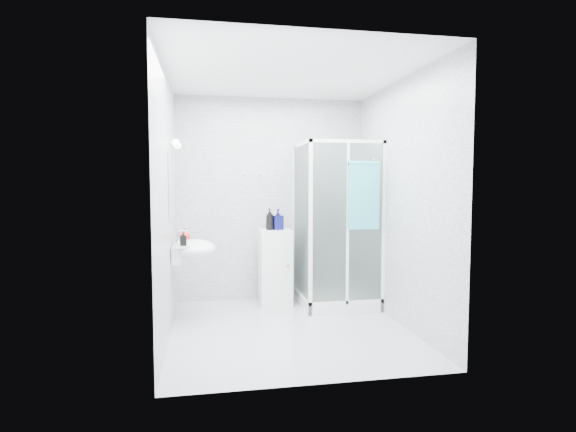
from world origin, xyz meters
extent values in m
cube|color=silver|center=(0.00, 0.00, 1.30)|extent=(2.40, 2.60, 2.60)
cube|color=silver|center=(0.00, 0.00, 0.00)|extent=(2.40, 2.60, 0.01)
cube|color=white|center=(0.00, 0.00, 2.60)|extent=(2.40, 2.60, 0.01)
cube|color=white|center=(0.75, 0.85, 0.06)|extent=(0.90, 0.90, 0.12)
cube|color=white|center=(0.32, 0.85, 1.98)|extent=(0.04, 0.90, 0.04)
cube|color=white|center=(0.75, 0.42, 1.98)|extent=(0.90, 0.04, 0.04)
cube|color=white|center=(0.32, 0.42, 1.00)|extent=(0.04, 0.04, 2.00)
cube|color=white|center=(0.31, 0.85, 1.04)|extent=(0.02, 0.82, 1.84)
cube|color=white|center=(0.75, 0.41, 1.04)|extent=(0.82, 0.02, 1.84)
cube|color=white|center=(0.75, 0.42, 1.04)|extent=(0.03, 0.04, 1.84)
cylinder|color=silver|center=(0.75, 1.24, 1.35)|extent=(0.02, 0.02, 1.00)
cylinder|color=silver|center=(0.75, 1.21, 1.82)|extent=(0.09, 0.05, 0.09)
cylinder|color=silver|center=(0.80, 1.27, 1.05)|extent=(0.12, 0.04, 0.12)
cylinder|color=silver|center=(1.03, 0.38, 1.78)|extent=(0.03, 0.05, 0.03)
cube|color=white|center=(-1.14, 0.45, 0.75)|extent=(0.10, 0.40, 0.18)
ellipsoid|color=white|center=(-0.96, 0.45, 0.80)|extent=(0.46, 0.56, 0.20)
cube|color=white|center=(-1.08, 0.45, 0.85)|extent=(0.16, 0.50, 0.02)
cylinder|color=silver|center=(-1.14, 0.45, 0.93)|extent=(0.04, 0.04, 0.16)
cylinder|color=silver|center=(-1.09, 0.45, 0.99)|extent=(0.12, 0.02, 0.02)
cube|color=white|center=(-1.19, 0.45, 1.50)|extent=(0.02, 0.60, 0.70)
cylinder|color=silver|center=(-1.17, 0.29, 1.92)|extent=(0.05, 0.04, 0.04)
sphere|color=white|center=(-1.13, 0.29, 1.92)|extent=(0.08, 0.08, 0.08)
cylinder|color=silver|center=(-1.17, 0.61, 1.92)|extent=(0.05, 0.04, 0.04)
sphere|color=white|center=(-1.13, 0.61, 1.92)|extent=(0.08, 0.08, 0.08)
cylinder|color=silver|center=(-0.35, 1.27, 1.62)|extent=(0.02, 0.04, 0.02)
sphere|color=silver|center=(-0.35, 1.25, 1.62)|extent=(0.03, 0.03, 0.03)
cylinder|color=silver|center=(-0.15, 1.27, 1.62)|extent=(0.02, 0.04, 0.02)
sphere|color=silver|center=(-0.15, 1.25, 1.62)|extent=(0.03, 0.03, 0.03)
cube|color=white|center=(0.01, 1.01, 0.47)|extent=(0.39, 0.39, 0.94)
cube|color=white|center=(0.01, 0.82, 0.47)|extent=(0.35, 0.01, 0.80)
sphere|color=#C94C1C|center=(0.13, 0.80, 0.52)|extent=(0.03, 0.03, 0.03)
cube|color=#30ADB7|center=(0.92, 0.36, 1.36)|extent=(0.36, 0.04, 0.74)
cylinder|color=#30ADB7|center=(0.92, 0.36, 1.73)|extent=(0.36, 0.05, 0.05)
imported|color=black|center=(-0.06, 0.97, 1.07)|extent=(0.14, 0.14, 0.26)
imported|color=#0B0C47|center=(0.04, 0.98, 1.07)|extent=(0.13, 0.13, 0.26)
imported|color=red|center=(-1.06, 0.57, 0.94)|extent=(0.13, 0.13, 0.15)
imported|color=black|center=(-1.07, 0.27, 0.94)|extent=(0.07, 0.07, 0.15)
camera|label=1|loc=(-0.83, -4.47, 1.50)|focal=28.00mm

